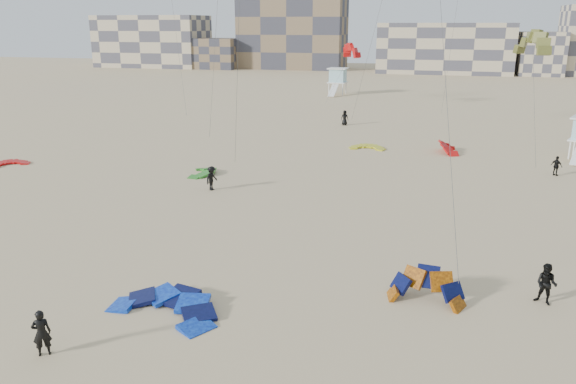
# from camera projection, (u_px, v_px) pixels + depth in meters

# --- Properties ---
(ground) EXTENTS (320.00, 320.00, 0.00)m
(ground) POSITION_uv_depth(u_px,v_px,m) (187.00, 321.00, 23.30)
(ground) COLOR tan
(ground) RESTS_ON ground
(kite_ground_blue) EXTENTS (5.61, 5.80, 1.66)m
(kite_ground_blue) POSITION_uv_depth(u_px,v_px,m) (166.00, 311.00, 24.04)
(kite_ground_blue) COLOR blue
(kite_ground_blue) RESTS_ON ground
(kite_ground_orange) EXTENTS (3.70, 3.63, 3.26)m
(kite_ground_orange) POSITION_uv_depth(u_px,v_px,m) (425.00, 301.00, 24.94)
(kite_ground_orange) COLOR #CF6B09
(kite_ground_orange) RESTS_ON ground
(kite_ground_red) EXTENTS (4.19, 4.19, 0.82)m
(kite_ground_red) POSITION_uv_depth(u_px,v_px,m) (10.00, 165.00, 48.93)
(kite_ground_red) COLOR red
(kite_ground_red) RESTS_ON ground
(kite_ground_green) EXTENTS (3.83, 3.66, 1.23)m
(kite_ground_green) POSITION_uv_depth(u_px,v_px,m) (202.00, 174.00, 46.07)
(kite_ground_green) COLOR green
(kite_ground_green) RESTS_ON ground
(kite_ground_red_far) EXTENTS (3.68, 3.56, 3.20)m
(kite_ground_red_far) POSITION_uv_depth(u_px,v_px,m) (449.00, 153.00, 53.61)
(kite_ground_red_far) COLOR red
(kite_ground_red_far) RESTS_ON ground
(kite_ground_yellow) EXTENTS (3.16, 3.34, 0.84)m
(kite_ground_yellow) POSITION_uv_depth(u_px,v_px,m) (367.00, 149.00, 55.31)
(kite_ground_yellow) COLOR #C5D116
(kite_ground_yellow) RESTS_ON ground
(kitesurfer_main) EXTENTS (0.80, 0.75, 1.83)m
(kitesurfer_main) POSITION_uv_depth(u_px,v_px,m) (42.00, 333.00, 20.65)
(kitesurfer_main) COLOR black
(kitesurfer_main) RESTS_ON ground
(kitesurfer_b) EXTENTS (1.13, 1.05, 1.88)m
(kitesurfer_b) POSITION_uv_depth(u_px,v_px,m) (546.00, 284.00, 24.44)
(kitesurfer_b) COLOR black
(kitesurfer_b) RESTS_ON ground
(kitesurfer_c) EXTENTS (0.94, 1.29, 1.80)m
(kitesurfer_c) POSITION_uv_depth(u_px,v_px,m) (212.00, 178.00, 41.34)
(kitesurfer_c) COLOR black
(kitesurfer_c) RESTS_ON ground
(kitesurfer_d) EXTENTS (0.97, 0.91, 1.61)m
(kitesurfer_d) POSITION_uv_depth(u_px,v_px,m) (556.00, 166.00, 45.28)
(kitesurfer_d) COLOR black
(kitesurfer_d) RESTS_ON ground
(kitesurfer_e) EXTENTS (1.01, 0.81, 1.80)m
(kitesurfer_e) POSITION_uv_depth(u_px,v_px,m) (345.00, 118.00, 67.90)
(kitesurfer_e) COLOR black
(kitesurfer_e) RESTS_ON ground
(kite_fly_olive) EXTENTS (5.13, 9.62, 10.45)m
(kite_fly_olive) POSITION_uv_depth(u_px,v_px,m) (533.00, 45.00, 47.93)
(kite_fly_olive) COLOR #5D6427
(kite_fly_olive) RESTS_ON ground
(kite_fly_red) EXTENTS (5.76, 5.19, 8.43)m
(kite_fly_red) POSITION_uv_depth(u_px,v_px,m) (351.00, 52.00, 79.17)
(kite_fly_red) COLOR red
(kite_fly_red) RESTS_ON ground
(lifeguard_tower_far) EXTENTS (3.43, 6.28, 4.50)m
(lifeguard_tower_far) POSITION_uv_depth(u_px,v_px,m) (338.00, 81.00, 97.17)
(lifeguard_tower_far) COLOR white
(lifeguard_tower_far) RESTS_ON ground
(condo_west_a) EXTENTS (30.00, 15.00, 14.00)m
(condo_west_a) POSITION_uv_depth(u_px,v_px,m) (153.00, 41.00, 158.84)
(condo_west_a) COLOR #C3B18F
(condo_west_a) RESTS_ON ground
(condo_west_b) EXTENTS (28.00, 14.00, 18.00)m
(condo_west_b) POSITION_uv_depth(u_px,v_px,m) (293.00, 34.00, 152.10)
(condo_west_b) COLOR #766147
(condo_west_b) RESTS_ON ground
(condo_mid) EXTENTS (32.00, 16.00, 12.00)m
(condo_mid) POSITION_uv_depth(u_px,v_px,m) (444.00, 48.00, 139.40)
(condo_mid) COLOR #C3B18F
(condo_mid) RESTS_ON ground
(condo_fill_left) EXTENTS (12.00, 10.00, 8.00)m
(condo_fill_left) POSITION_uv_depth(u_px,v_px,m) (216.00, 53.00, 152.92)
(condo_fill_left) COLOR #766147
(condo_fill_left) RESTS_ON ground
(condo_fill_right) EXTENTS (10.00, 10.00, 10.00)m
(condo_fill_right) POSITION_uv_depth(u_px,v_px,m) (540.00, 54.00, 132.42)
(condo_fill_right) COLOR #C3B18F
(condo_fill_right) RESTS_ON ground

